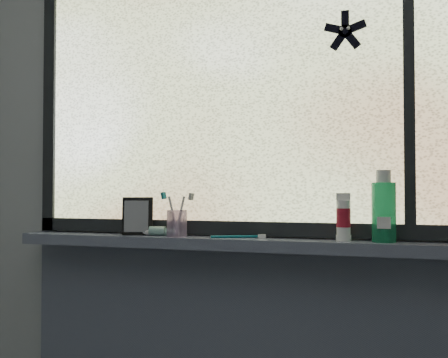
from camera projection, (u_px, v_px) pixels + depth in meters
wall_back at (234, 173)px, 1.82m from camera, size 3.00×0.01×2.50m
windowsill at (228, 243)px, 1.74m from camera, size 1.62×0.14×0.04m
window_pane at (232, 95)px, 1.80m from camera, size 1.50×0.01×1.00m
frame_bottom at (232, 228)px, 1.79m from camera, size 1.60×0.03×0.05m
frame_left at (51, 106)px, 2.04m from camera, size 0.05×0.03×1.10m
frame_mullion at (409, 84)px, 1.62m from camera, size 0.03×0.03×1.00m
starfish_sticker at (345, 31)px, 1.67m from camera, size 0.15×0.02×0.15m
vanity_mirror at (138, 216)px, 1.85m from camera, size 0.12×0.09×0.14m
toothpaste_tube at (163, 231)px, 1.82m from camera, size 0.19×0.05×0.03m
toothbrush_cup at (177, 223)px, 1.78m from camera, size 0.09×0.09×0.09m
toothbrush_lying at (235, 236)px, 1.73m from camera, size 0.20×0.10×0.01m
mouthwash_bottle at (384, 206)px, 1.59m from camera, size 0.09×0.09×0.19m
cream_tube at (343, 216)px, 1.62m from camera, size 0.05×0.05×0.11m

